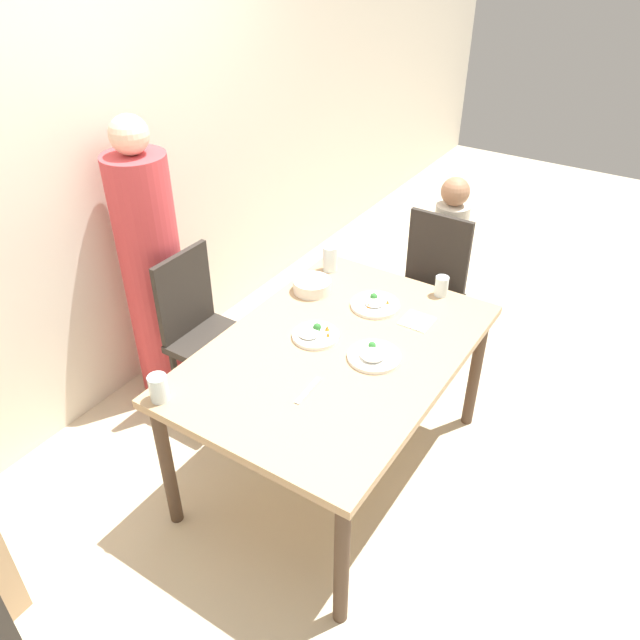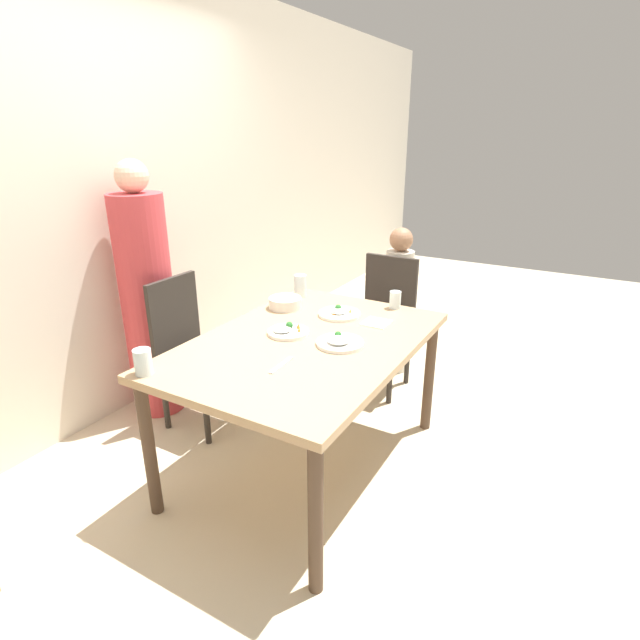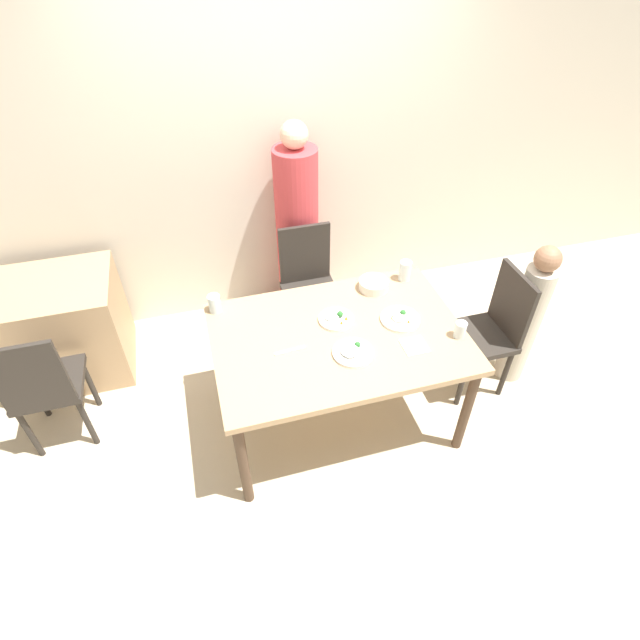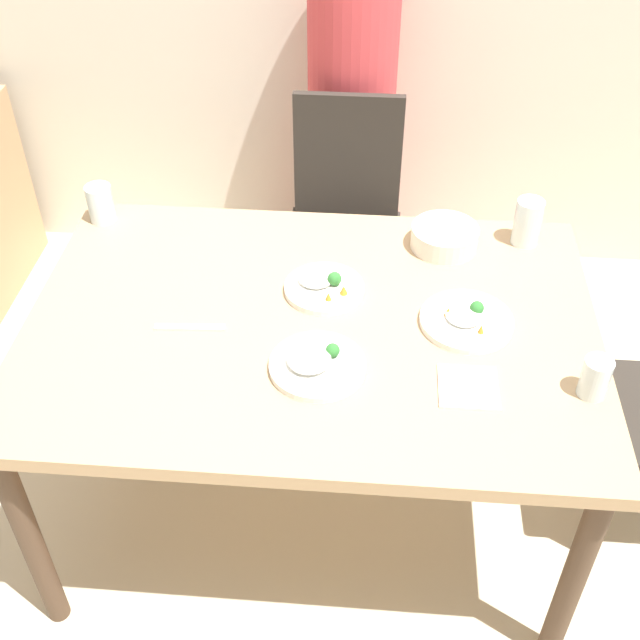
# 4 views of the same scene
# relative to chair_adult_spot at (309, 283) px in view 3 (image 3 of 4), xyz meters

# --- Properties ---
(ground_plane) EXTENTS (10.00, 10.00, 0.00)m
(ground_plane) POSITION_rel_chair_adult_spot_xyz_m (-0.04, -0.85, -0.50)
(ground_plane) COLOR beige
(wall_back) EXTENTS (10.00, 0.06, 2.70)m
(wall_back) POSITION_rel_chair_adult_spot_xyz_m (-0.04, 0.57, 0.85)
(wall_back) COLOR beige
(wall_back) RESTS_ON ground_plane
(dining_table) EXTENTS (1.47, 1.01, 0.75)m
(dining_table) POSITION_rel_chair_adult_spot_xyz_m (-0.04, -0.85, 0.17)
(dining_table) COLOR tan
(dining_table) RESTS_ON ground_plane
(chair_adult_spot) EXTENTS (0.40, 0.40, 0.92)m
(chair_adult_spot) POSITION_rel_chair_adult_spot_xyz_m (0.00, 0.00, 0.00)
(chair_adult_spot) COLOR #2D2823
(chair_adult_spot) RESTS_ON ground_plane
(chair_child_spot) EXTENTS (0.40, 0.40, 0.92)m
(chair_child_spot) POSITION_rel_chair_adult_spot_xyz_m (1.03, -0.82, 0.00)
(chair_child_spot) COLOR #2D2823
(chair_child_spot) RESTS_ON ground_plane
(person_adult) EXTENTS (0.32, 0.32, 1.59)m
(person_adult) POSITION_rel_chair_adult_spot_xyz_m (-0.00, 0.33, 0.24)
(person_adult) COLOR #C63D42
(person_adult) RESTS_ON ground_plane
(person_child) EXTENTS (0.20, 0.20, 1.09)m
(person_child) POSITION_rel_chair_adult_spot_xyz_m (1.30, -0.82, 0.02)
(person_child) COLOR beige
(person_child) RESTS_ON ground_plane
(bowl_curry) EXTENTS (0.19, 0.19, 0.06)m
(bowl_curry) POSITION_rel_chair_adult_spot_xyz_m (0.31, -0.49, 0.28)
(bowl_curry) COLOR silver
(bowl_curry) RESTS_ON dining_table
(plate_rice_adult) EXTENTS (0.23, 0.23, 0.05)m
(plate_rice_adult) POSITION_rel_chair_adult_spot_xyz_m (-0.02, -1.02, 0.26)
(plate_rice_adult) COLOR white
(plate_rice_adult) RESTS_ON dining_table
(plate_rice_child) EXTENTS (0.21, 0.21, 0.06)m
(plate_rice_child) POSITION_rel_chair_adult_spot_xyz_m (-0.02, -0.72, 0.26)
(plate_rice_child) COLOR white
(plate_rice_child) RESTS_ON dining_table
(plate_noodles) EXTENTS (0.24, 0.24, 0.05)m
(plate_noodles) POSITION_rel_chair_adult_spot_xyz_m (0.35, -0.83, 0.26)
(plate_noodles) COLOR white
(plate_noodles) RESTS_ON dining_table
(glass_water_tall) EXTENTS (0.08, 0.08, 0.11)m
(glass_water_tall) POSITION_rel_chair_adult_spot_xyz_m (-0.71, -0.43, 0.30)
(glass_water_tall) COLOR silver
(glass_water_tall) RESTS_ON dining_table
(glass_water_short) EXTENTS (0.07, 0.07, 0.10)m
(glass_water_short) POSITION_rel_chair_adult_spot_xyz_m (0.63, -1.05, 0.30)
(glass_water_short) COLOR silver
(glass_water_short) RESTS_ON dining_table
(glass_water_center) EXTENTS (0.08, 0.08, 0.14)m
(glass_water_center) POSITION_rel_chair_adult_spot_xyz_m (0.54, -0.45, 0.32)
(glass_water_center) COLOR silver
(glass_water_center) RESTS_ON dining_table
(napkin_folded) EXTENTS (0.14, 0.14, 0.01)m
(napkin_folded) POSITION_rel_chair_adult_spot_xyz_m (0.35, -1.06, 0.25)
(napkin_folded) COLOR white
(napkin_folded) RESTS_ON dining_table
(fork_steel) EXTENTS (0.18, 0.03, 0.01)m
(fork_steel) POSITION_rel_chair_adult_spot_xyz_m (-0.35, -0.90, 0.25)
(fork_steel) COLOR silver
(fork_steel) RESTS_ON dining_table
(background_table) EXTENTS (0.82, 0.66, 0.75)m
(background_table) POSITION_rel_chair_adult_spot_xyz_m (-1.77, 0.13, -0.12)
(background_table) COLOR tan
(background_table) RESTS_ON ground_plane
(chair_background) EXTENTS (0.40, 0.40, 0.92)m
(chair_background) POSITION_rel_chair_adult_spot_xyz_m (-1.77, -0.54, 0.00)
(chair_background) COLOR #2D2823
(chair_background) RESTS_ON ground_plane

